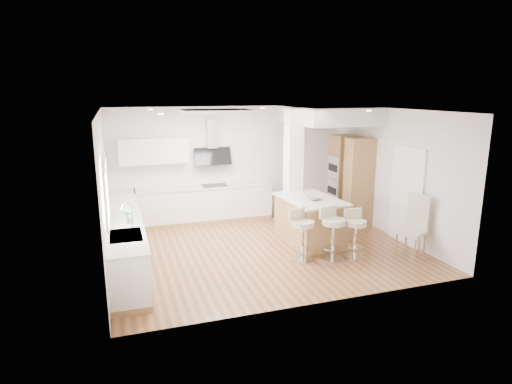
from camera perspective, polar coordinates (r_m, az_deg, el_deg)
name	(u,v)px	position (r m, az deg, el deg)	size (l,w,h in m)	color
ground	(263,248)	(8.91, 0.97, -7.46)	(6.00, 6.00, 0.00)	brown
ceiling	(263,248)	(8.91, 0.97, -7.46)	(6.00, 5.00, 0.02)	silver
wall_back	(231,162)	(10.86, -3.38, 3.96)	(6.00, 0.04, 2.80)	silver
wall_left	(104,193)	(8.05, -19.57, -0.08)	(0.04, 5.00, 2.80)	silver
wall_right	(392,173)	(9.90, 17.63, 2.45)	(0.04, 5.00, 2.80)	silver
skylight	(216,111)	(8.69, -5.31, 10.70)	(4.10, 2.10, 0.06)	white
window_left	(105,187)	(7.11, -19.48, 0.67)	(0.06, 1.28, 1.07)	white
doorway_right	(407,197)	(9.50, 19.43, -0.59)	(0.05, 1.00, 2.10)	#423B34
counter_left	(125,237)	(8.52, -17.04, -5.76)	(0.63, 4.50, 1.35)	#A97E48
counter_back	(198,195)	(10.54, -7.74, -0.34)	(3.62, 0.63, 2.50)	#A97E48
pillar	(293,171)	(9.76, 4.98, 2.87)	(0.35, 0.35, 2.80)	white
soffit	(327,115)	(10.47, 9.49, 10.07)	(1.78, 2.20, 0.40)	silver
oven_column	(349,179)	(10.80, 12.31, 1.73)	(0.63, 1.21, 2.10)	#A97E48
peninsula	(310,220)	(9.17, 7.17, -3.72)	(1.15, 1.65, 1.04)	#A97E48
bar_stool_a	(302,232)	(8.17, 6.13, -5.33)	(0.56, 0.56, 0.99)	silver
bar_stool_b	(332,230)	(8.29, 10.13, -5.07)	(0.56, 0.56, 1.02)	silver
bar_stool_c	(355,231)	(8.51, 13.08, -5.06)	(0.46, 0.46, 0.94)	silver
dining_chair	(415,223)	(8.88, 20.41, -3.91)	(0.63, 0.63, 1.23)	beige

